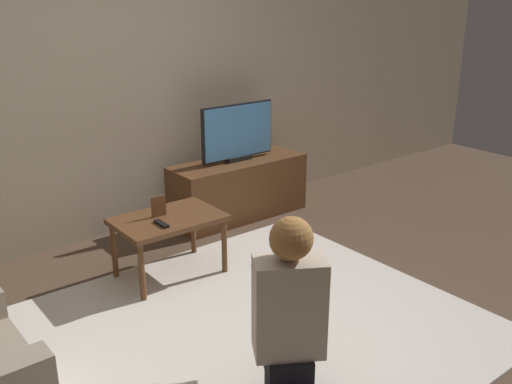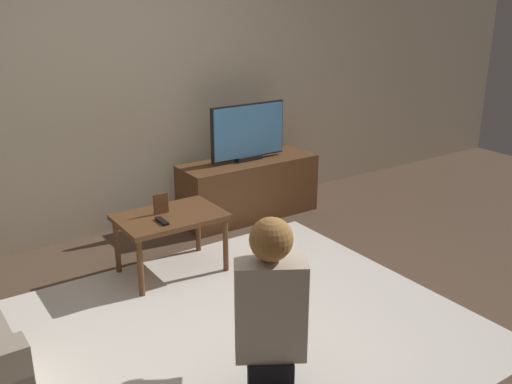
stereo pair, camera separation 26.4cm
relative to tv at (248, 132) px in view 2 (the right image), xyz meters
The scene contains 9 objects.
ground_plane 2.08m from the tv, 125.78° to the right, with size 10.00×10.00×0.00m, color brown.
wall_back 1.29m from the tv, 161.90° to the left, with size 10.00×0.06×2.60m.
rug 2.08m from the tv, 125.78° to the right, with size 2.74×2.36×0.02m.
tv_stand 0.52m from the tv, 90.00° to the right, with size 1.26×0.44×0.53m.
tv is the anchor object (origin of this frame).
coffee_table 1.32m from the tv, 149.42° to the right, with size 0.74×0.50×0.46m.
person_kneeling 2.54m from the tv, 120.96° to the right, with size 0.64×0.84×0.97m.
picture_frame 1.29m from the tv, 152.25° to the right, with size 0.11×0.01×0.15m.
remote 1.44m from the tv, 148.16° to the right, with size 0.04×0.15×0.02m.
Camera 2 is at (-1.55, -2.52, 1.93)m, focal length 40.00 mm.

